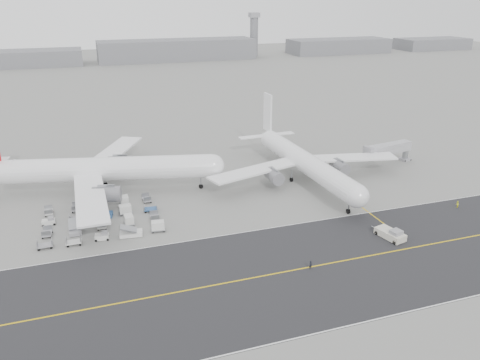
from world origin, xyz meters
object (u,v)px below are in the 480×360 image
object	(u,v)px
control_tower	(254,34)
pushback_tug	(391,234)
airliner_a	(102,169)
ground_crew_a	(311,265)
jet_bridge	(388,150)
ground_crew_b	(457,204)
airliner_b	(303,161)

from	to	relation	value
control_tower	pushback_tug	xyz separation A→B (m)	(-72.40, -278.50, -15.35)
airliner_a	ground_crew_a	world-z (taller)	airliner_a
control_tower	airliner_a	distance (m)	267.90
jet_bridge	pushback_tug	bearing A→B (deg)	-132.90
ground_crew_b	pushback_tug	bearing A→B (deg)	-5.82
airliner_a	airliner_b	bearing A→B (deg)	-86.57
pushback_tug	ground_crew_a	xyz separation A→B (m)	(-19.76, -5.02, -0.10)
airliner_a	ground_crew_a	size ratio (longest dim) A/B	35.76
control_tower	jet_bridge	xyz separation A→B (m)	(-47.80, -241.61, -12.02)
jet_bridge	airliner_a	bearing A→B (deg)	167.49
airliner_b	jet_bridge	distance (m)	28.04
airliner_b	pushback_tug	xyz separation A→B (m)	(3.16, -33.07, -4.29)
airliner_a	ground_crew_b	distance (m)	81.72
airliner_a	airliner_b	world-z (taller)	airliner_a
jet_bridge	control_tower	bearing A→B (deg)	69.62
pushback_tug	airliner_a	bearing A→B (deg)	127.69
airliner_b	ground_crew_a	distance (m)	41.79
ground_crew_a	ground_crew_b	xyz separation A→B (m)	(42.21, 12.38, -0.03)
airliner_a	pushback_tug	xyz separation A→B (m)	(51.70, -41.31, -4.89)
pushback_tug	ground_crew_b	size ratio (longest dim) A/B	5.07
control_tower	airliner_b	world-z (taller)	control_tower
control_tower	ground_crew_b	bearing A→B (deg)	-100.44
ground_crew_a	ground_crew_b	distance (m)	43.99
airliner_b	ground_crew_a	xyz separation A→B (m)	(-16.60, -38.10, -4.40)
control_tower	airliner_a	bearing A→B (deg)	-117.62
jet_bridge	ground_crew_a	distance (m)	61.12
airliner_b	control_tower	bearing A→B (deg)	70.18
jet_bridge	ground_crew_b	distance (m)	29.81
ground_crew_a	ground_crew_b	bearing A→B (deg)	-1.96
control_tower	airliner_b	distance (m)	257.03
ground_crew_a	jet_bridge	bearing A→B (deg)	25.07
control_tower	ground_crew_a	bearing A→B (deg)	-108.01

